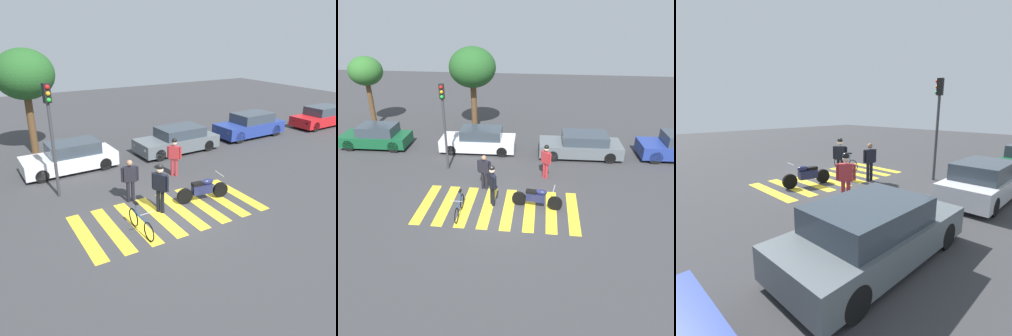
{
  "view_description": "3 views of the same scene",
  "coord_description": "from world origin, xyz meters",
  "views": [
    {
      "loc": [
        -5.63,
        -9.44,
        6.05
      ],
      "look_at": [
        0.59,
        1.18,
        1.23
      ],
      "focal_mm": 36.73,
      "sensor_mm": 36.0,
      "label": 1
    },
    {
      "loc": [
        1.67,
        -11.78,
        7.84
      ],
      "look_at": [
        0.14,
        1.76,
        1.04
      ],
      "focal_mm": 35.49,
      "sensor_mm": 36.0,
      "label": 2
    },
    {
      "loc": [
        7.9,
        9.15,
        3.17
      ],
      "look_at": [
        0.61,
        1.45,
        0.8
      ],
      "focal_mm": 28.41,
      "sensor_mm": 36.0,
      "label": 3
    }
  ],
  "objects": [
    {
      "name": "crosswalk_stripes",
      "position": [
        0.0,
        0.0,
        0.0
      ],
      "size": [
        6.75,
        3.15,
        0.01
      ],
      "color": "yellow",
      "rests_on": "ground_plane"
    },
    {
      "name": "street_tree_near",
      "position": [
        -10.12,
        9.57,
        3.71
      ],
      "size": [
        2.22,
        2.22,
        4.73
      ],
      "color": "brown",
      "rests_on": "ground_plane"
    },
    {
      "name": "leaning_bicycle",
      "position": [
        -1.5,
        -0.66,
        0.36
      ],
      "size": [
        0.46,
        1.71,
        0.98
      ],
      "color": "black",
      "rests_on": "ground_plane"
    },
    {
      "name": "car_white_van",
      "position": [
        -1.91,
        5.97,
        0.65
      ],
      "size": [
        4.33,
        1.83,
        1.38
      ],
      "color": "black",
      "rests_on": "ground_plane"
    },
    {
      "name": "officer_by_motorcycle",
      "position": [
        -0.84,
        1.57,
        0.98
      ],
      "size": [
        0.66,
        0.31,
        1.7
      ],
      "color": "black",
      "rests_on": "ground_plane"
    },
    {
      "name": "pedestrian_bystander",
      "position": [
        1.96,
        2.96,
        1.02
      ],
      "size": [
        0.5,
        0.5,
        1.77
      ],
      "color": "#B22D33",
      "rests_on": "ground_plane"
    },
    {
      "name": "ground_plane",
      "position": [
        0.0,
        0.0,
        0.0
      ],
      "size": [
        60.0,
        60.0,
        0.0
      ],
      "primitive_type": "plane",
      "color": "#38383A"
    },
    {
      "name": "traffic_light_pole",
      "position": [
        -3.11,
        3.43,
        2.96
      ],
      "size": [
        0.28,
        0.35,
        4.43
      ],
      "color": "#38383D",
      "rests_on": "ground_plane"
    },
    {
      "name": "officer_on_foot",
      "position": [
        -0.27,
        0.25,
        1.11
      ],
      "size": [
        0.42,
        0.63,
        1.89
      ],
      "color": "black",
      "rests_on": "ground_plane"
    },
    {
      "name": "car_grey_coupe",
      "position": [
        3.93,
        5.86,
        0.65
      ],
      "size": [
        4.58,
        1.98,
        1.36
      ],
      "color": "black",
      "rests_on": "ground_plane"
    },
    {
      "name": "police_motorcycle",
      "position": [
        1.62,
        0.26,
        0.45
      ],
      "size": [
        2.15,
        0.63,
        1.02
      ],
      "color": "black",
      "rests_on": "ground_plane"
    },
    {
      "name": "car_green_compact",
      "position": [
        -8.13,
        5.88,
        0.66
      ],
      "size": [
        4.01,
        1.84,
        1.38
      ],
      "color": "black",
      "rests_on": "ground_plane"
    },
    {
      "name": "street_tree_mid",
      "position": [
        -2.89,
        9.57,
        4.11
      ],
      "size": [
        2.99,
        2.99,
        5.44
      ],
      "color": "brown",
      "rests_on": "ground_plane"
    }
  ]
}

